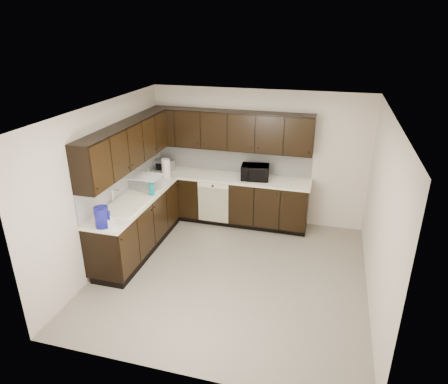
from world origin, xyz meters
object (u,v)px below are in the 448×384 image
at_px(microwave, 255,172).
at_px(toaster_oven, 165,165).
at_px(storage_bin, 145,182).
at_px(blue_pitcher, 102,217).
at_px(sink, 126,210).

xyz_separation_m(microwave, toaster_oven, (-1.77, 0.03, -0.04)).
bearing_deg(toaster_oven, storage_bin, -66.20).
distance_m(toaster_oven, storage_bin, 0.91).
bearing_deg(storage_bin, blue_pitcher, -87.90).
relative_size(storage_bin, blue_pitcher, 1.78).
bearing_deg(microwave, storage_bin, -159.32).
height_order(sink, blue_pitcher, blue_pitcher).
bearing_deg(microwave, blue_pitcher, -131.80).
bearing_deg(blue_pitcher, storage_bin, 106.98).
height_order(sink, toaster_oven, sink).
height_order(toaster_oven, blue_pitcher, blue_pitcher).
relative_size(microwave, blue_pitcher, 1.65).
bearing_deg(toaster_oven, sink, -65.64).
relative_size(toaster_oven, blue_pitcher, 1.07).
bearing_deg(blue_pitcher, toaster_oven, 106.85).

